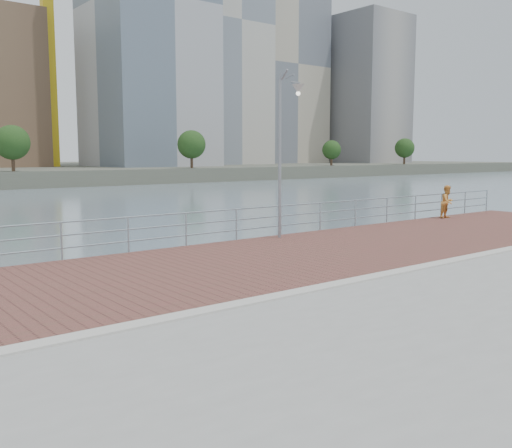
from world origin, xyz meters
TOP-DOWN VIEW (x-y plane):
  - water at (0.00, 0.00)m, footprint 400.00×400.00m
  - brick_lane at (0.00, 3.60)m, footprint 40.00×6.80m
  - curb at (0.00, 0.00)m, footprint 40.00×0.40m
  - guardrail at (0.00, 7.00)m, footprint 39.06×0.06m
  - street_lamp at (4.64, 6.09)m, footprint 0.41×1.20m
  - bystander at (14.87, 6.33)m, footprint 0.76×0.60m
  - skyline at (33.99, 104.43)m, footprint 233.00×41.00m
  - shoreline_trees at (14.50, 77.00)m, footprint 169.76×5.07m

SIDE VIEW (x-z plane):
  - water at x=0.00m, z-range -2.00..-2.00m
  - brick_lane at x=0.00m, z-range 0.00..0.02m
  - curb at x=0.00m, z-range 0.00..0.06m
  - guardrail at x=0.00m, z-range 0.13..1.25m
  - bystander at x=14.87m, z-range 0.02..1.56m
  - street_lamp at x=4.64m, z-range 1.19..6.82m
  - shoreline_trees at x=14.50m, z-range 1.10..7.86m
  - skyline at x=33.99m, z-range -7.60..58.16m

